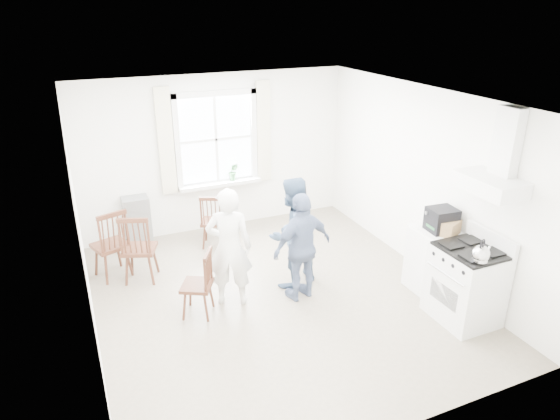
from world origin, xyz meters
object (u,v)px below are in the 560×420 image
object	(u,v)px
windsor_chair_b	(136,242)
low_cabinet	(432,260)
gas_stove	(466,284)
windsor_chair_c	(204,276)
person_right	(302,247)
stereo_stack	(442,220)
person_left	(229,247)
windsor_chair_a	(112,238)
person_mid	(292,233)

from	to	relation	value
windsor_chair_b	low_cabinet	bearing A→B (deg)	-26.02
gas_stove	windsor_chair_c	distance (m)	3.17
person_right	windsor_chair_c	bearing A→B (deg)	-15.64
stereo_stack	person_right	xyz separation A→B (m)	(-1.68, 0.59, -0.32)
gas_stove	person_right	xyz separation A→B (m)	(-1.60, 1.23, 0.25)
windsor_chair_b	person_left	distance (m)	1.40
windsor_chair_c	person_right	distance (m)	1.29
windsor_chair_a	windsor_chair_b	distance (m)	0.38
low_cabinet	person_right	xyz separation A→B (m)	(-1.67, 0.53, 0.28)
person_right	gas_stove	bearing A→B (deg)	132.07
windsor_chair_b	person_mid	bearing A→B (deg)	-24.03
windsor_chair_b	gas_stove	bearing A→B (deg)	-34.93
stereo_stack	person_right	world-z (taller)	person_right
windsor_chair_b	windsor_chair_c	world-z (taller)	windsor_chair_b
windsor_chair_c	stereo_stack	bearing A→B (deg)	-13.48
stereo_stack	person_mid	distance (m)	1.94
windsor_chair_b	person_right	size ratio (longest dim) A/B	0.70
stereo_stack	person_left	size ratio (longest dim) A/B	0.23
stereo_stack	person_right	distance (m)	1.81
gas_stove	person_left	xyz separation A→B (m)	(-2.49, 1.48, 0.30)
stereo_stack	person_left	xyz separation A→B (m)	(-2.58, 0.84, -0.26)
windsor_chair_c	person_mid	distance (m)	1.33
windsor_chair_b	person_left	world-z (taller)	person_left
stereo_stack	windsor_chair_b	bearing A→B (deg)	153.31
low_cabinet	person_mid	bearing A→B (deg)	151.76
gas_stove	windsor_chair_b	world-z (taller)	gas_stove
low_cabinet	stereo_stack	xyz separation A→B (m)	(0.02, -0.06, 0.60)
windsor_chair_b	person_right	world-z (taller)	person_right
stereo_stack	person_left	distance (m)	2.72
windsor_chair_a	person_right	bearing A→B (deg)	-34.03
windsor_chair_c	person_mid	xyz separation A→B (m)	(1.29, 0.24, 0.23)
low_cabinet	windsor_chair_a	size ratio (longest dim) A/B	0.87
windsor_chair_a	person_left	xyz separation A→B (m)	(1.29, -1.22, 0.16)
person_mid	windsor_chair_b	bearing A→B (deg)	-45.58
stereo_stack	windsor_chair_a	world-z (taller)	stereo_stack
person_right	stereo_stack	bearing A→B (deg)	150.34
low_cabinet	stereo_stack	distance (m)	0.61
person_left	windsor_chair_b	bearing A→B (deg)	-20.43
windsor_chair_b	windsor_chair_c	bearing A→B (deg)	-60.21
gas_stove	person_right	world-z (taller)	person_right
stereo_stack	person_right	size ratio (longest dim) A/B	0.25
gas_stove	person_mid	xyz separation A→B (m)	(-1.58, 1.59, 0.29)
person_left	person_mid	size ratio (longest dim) A/B	1.02
gas_stove	low_cabinet	bearing A→B (deg)	84.32
low_cabinet	person_left	world-z (taller)	person_left
gas_stove	low_cabinet	size ratio (longest dim) A/B	1.24
gas_stove	windsor_chair_a	xyz separation A→B (m)	(-3.77, 2.70, 0.15)
windsor_chair_b	windsor_chair_c	distance (m)	1.26
gas_stove	low_cabinet	world-z (taller)	gas_stove
low_cabinet	stereo_stack	size ratio (longest dim) A/B	2.45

